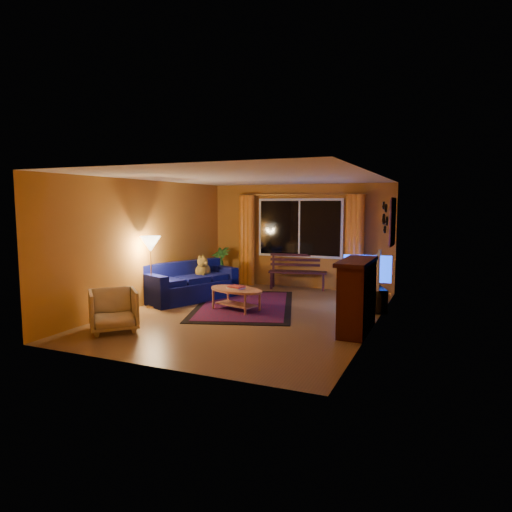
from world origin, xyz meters
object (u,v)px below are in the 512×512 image
at_px(bench, 298,280).
at_px(coffee_table, 236,300).
at_px(armchair, 113,308).
at_px(tv_console, 372,297).
at_px(floor_lamp, 151,272).
at_px(sofa, 190,281).

distance_m(bench, coffee_table, 2.64).
height_order(armchair, tv_console, armchair).
distance_m(floor_lamp, coffee_table, 1.77).
relative_size(coffee_table, tv_console, 1.10).
xyz_separation_m(bench, floor_lamp, (-2.04, -3.00, 0.49)).
relative_size(bench, tv_console, 1.28).
xyz_separation_m(bench, tv_console, (1.96, -1.37, 0.02)).
distance_m(sofa, coffee_table, 1.41).
bearing_deg(floor_lamp, bench, 55.88).
distance_m(bench, tv_console, 2.39).
bearing_deg(floor_lamp, coffee_table, 13.48).
distance_m(armchair, tv_console, 4.82).
distance_m(bench, armchair, 4.91).
height_order(bench, tv_console, tv_console).
bearing_deg(sofa, floor_lamp, -87.79).
bearing_deg(bench, tv_console, -47.45).
relative_size(floor_lamp, coffee_table, 1.19).
relative_size(sofa, coffee_table, 1.68).
xyz_separation_m(sofa, tv_console, (3.65, 0.75, -0.18)).
xyz_separation_m(bench, sofa, (-1.69, -2.12, 0.19)).
relative_size(armchair, floor_lamp, 0.53).
bearing_deg(coffee_table, armchair, -120.53).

